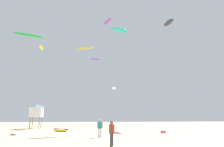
{
  "coord_description": "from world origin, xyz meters",
  "views": [
    {
      "loc": [
        -3.58,
        -11.96,
        2.15
      ],
      "look_at": [
        0.0,
        19.22,
        8.73
      ],
      "focal_mm": 32.35,
      "sensor_mm": 36.0,
      "label": 1
    }
  ],
  "objects_px": {
    "kite_aloft_4": "(95,59)",
    "lifeguard_tower": "(37,110)",
    "kite_aloft_0": "(107,21)",
    "kite_aloft_6": "(169,23)",
    "kite_aloft_1": "(30,35)",
    "cooler_box": "(163,132)",
    "kite_grounded_near": "(61,130)",
    "kite_aloft_3": "(120,30)",
    "kite_aloft_7": "(41,48)",
    "kite_aloft_2": "(85,48)",
    "person_foreground": "(112,131)",
    "person_midground": "(100,127)",
    "kite_aloft_8": "(114,88)"
  },
  "relations": [
    {
      "from": "lifeguard_tower",
      "to": "kite_aloft_6",
      "type": "relative_size",
      "value": 1.18
    },
    {
      "from": "kite_aloft_0",
      "to": "kite_aloft_6",
      "type": "xyz_separation_m",
      "value": [
        13.09,
        1.95,
        1.45
      ]
    },
    {
      "from": "kite_aloft_0",
      "to": "kite_aloft_7",
      "type": "height_order",
      "value": "kite_aloft_0"
    },
    {
      "from": "kite_aloft_3",
      "to": "kite_aloft_8",
      "type": "relative_size",
      "value": 0.88
    },
    {
      "from": "kite_aloft_8",
      "to": "kite_aloft_0",
      "type": "bearing_deg",
      "value": -101.01
    },
    {
      "from": "kite_aloft_3",
      "to": "kite_aloft_7",
      "type": "bearing_deg",
      "value": 132.73
    },
    {
      "from": "kite_aloft_1",
      "to": "kite_aloft_2",
      "type": "distance_m",
      "value": 15.25
    },
    {
      "from": "kite_aloft_1",
      "to": "kite_aloft_6",
      "type": "height_order",
      "value": "kite_aloft_6"
    },
    {
      "from": "person_foreground",
      "to": "kite_aloft_4",
      "type": "distance_m",
      "value": 41.84
    },
    {
      "from": "kite_aloft_3",
      "to": "kite_aloft_4",
      "type": "distance_m",
      "value": 24.6
    },
    {
      "from": "kite_aloft_2",
      "to": "kite_aloft_8",
      "type": "relative_size",
      "value": 1.2
    },
    {
      "from": "person_foreground",
      "to": "lifeguard_tower",
      "type": "bearing_deg",
      "value": -35.18
    },
    {
      "from": "kite_aloft_1",
      "to": "kite_grounded_near",
      "type": "bearing_deg",
      "value": 23.76
    },
    {
      "from": "kite_aloft_3",
      "to": "person_foreground",
      "type": "bearing_deg",
      "value": -101.84
    },
    {
      "from": "kite_aloft_8",
      "to": "kite_aloft_1",
      "type": "bearing_deg",
      "value": -120.09
    },
    {
      "from": "cooler_box",
      "to": "kite_aloft_0",
      "type": "height_order",
      "value": "kite_aloft_0"
    },
    {
      "from": "person_midground",
      "to": "kite_grounded_near",
      "type": "relative_size",
      "value": 0.6
    },
    {
      "from": "person_foreground",
      "to": "kite_aloft_4",
      "type": "height_order",
      "value": "kite_aloft_4"
    },
    {
      "from": "person_foreground",
      "to": "kite_aloft_8",
      "type": "xyz_separation_m",
      "value": [
        5.05,
        38.85,
        8.41
      ]
    },
    {
      "from": "person_midground",
      "to": "kite_aloft_3",
      "type": "height_order",
      "value": "kite_aloft_3"
    },
    {
      "from": "kite_grounded_near",
      "to": "kite_aloft_7",
      "type": "xyz_separation_m",
      "value": [
        -7.54,
        16.81,
        17.53
      ]
    },
    {
      "from": "cooler_box",
      "to": "kite_grounded_near",
      "type": "bearing_deg",
      "value": 161.89
    },
    {
      "from": "kite_aloft_4",
      "to": "kite_aloft_7",
      "type": "xyz_separation_m",
      "value": [
        -12.87,
        -7.02,
        0.36
      ]
    },
    {
      "from": "kite_aloft_6",
      "to": "kite_aloft_7",
      "type": "height_order",
      "value": "kite_aloft_6"
    },
    {
      "from": "kite_aloft_3",
      "to": "kite_aloft_7",
      "type": "relative_size",
      "value": 0.9
    },
    {
      "from": "kite_aloft_1",
      "to": "kite_aloft_2",
      "type": "xyz_separation_m",
      "value": [
        7.42,
        13.01,
        2.83
      ]
    },
    {
      "from": "lifeguard_tower",
      "to": "kite_aloft_7",
      "type": "distance_m",
      "value": 17.6
    },
    {
      "from": "lifeguard_tower",
      "to": "kite_aloft_4",
      "type": "bearing_deg",
      "value": 57.33
    },
    {
      "from": "kite_aloft_0",
      "to": "kite_aloft_7",
      "type": "relative_size",
      "value": 0.94
    },
    {
      "from": "person_foreground",
      "to": "kite_grounded_near",
      "type": "relative_size",
      "value": 0.6
    },
    {
      "from": "person_midground",
      "to": "kite_aloft_7",
      "type": "bearing_deg",
      "value": 20.34
    },
    {
      "from": "kite_aloft_2",
      "to": "kite_aloft_4",
      "type": "bearing_deg",
      "value": 78.66
    },
    {
      "from": "kite_aloft_1",
      "to": "lifeguard_tower",
      "type": "bearing_deg",
      "value": 93.47
    },
    {
      "from": "kite_aloft_4",
      "to": "kite_aloft_6",
      "type": "distance_m",
      "value": 22.05
    },
    {
      "from": "kite_aloft_1",
      "to": "kite_aloft_3",
      "type": "xyz_separation_m",
      "value": [
        13.11,
        1.56,
        2.11
      ]
    },
    {
      "from": "kite_aloft_0",
      "to": "kite_aloft_3",
      "type": "height_order",
      "value": "kite_aloft_0"
    },
    {
      "from": "kite_aloft_0",
      "to": "kite_aloft_4",
      "type": "height_order",
      "value": "kite_aloft_0"
    },
    {
      "from": "kite_aloft_7",
      "to": "kite_aloft_8",
      "type": "relative_size",
      "value": 0.98
    },
    {
      "from": "person_foreground",
      "to": "kite_aloft_3",
      "type": "bearing_deg",
      "value": -72.9
    },
    {
      "from": "person_midground",
      "to": "kite_aloft_4",
      "type": "xyz_separation_m",
      "value": [
        0.37,
        32.35,
        16.3
      ]
    },
    {
      "from": "lifeguard_tower",
      "to": "kite_aloft_2",
      "type": "distance_m",
      "value": 15.65
    },
    {
      "from": "kite_aloft_4",
      "to": "lifeguard_tower",
      "type": "bearing_deg",
      "value": -122.67
    },
    {
      "from": "person_foreground",
      "to": "person_midground",
      "type": "bearing_deg",
      "value": -56.47
    },
    {
      "from": "kite_grounded_near",
      "to": "kite_aloft_3",
      "type": "height_order",
      "value": "kite_aloft_3"
    },
    {
      "from": "kite_grounded_near",
      "to": "kite_aloft_8",
      "type": "xyz_separation_m",
      "value": [
        10.51,
        24.14,
        9.27
      ]
    },
    {
      "from": "kite_grounded_near",
      "to": "kite_aloft_0",
      "type": "relative_size",
      "value": 0.94
    },
    {
      "from": "kite_aloft_0",
      "to": "kite_aloft_7",
      "type": "distance_m",
      "value": 18.25
    },
    {
      "from": "kite_grounded_near",
      "to": "kite_aloft_2",
      "type": "xyz_separation_m",
      "value": [
        2.76,
        10.96,
        15.83
      ]
    },
    {
      "from": "person_foreground",
      "to": "kite_aloft_0",
      "type": "relative_size",
      "value": 0.57
    },
    {
      "from": "cooler_box",
      "to": "kite_aloft_7",
      "type": "bearing_deg",
      "value": 134.43
    }
  ]
}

